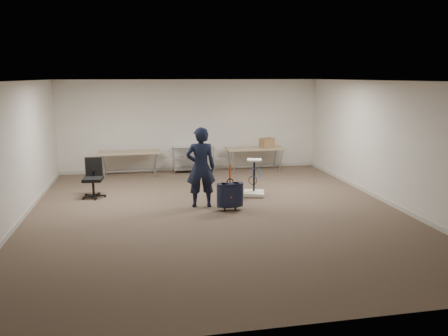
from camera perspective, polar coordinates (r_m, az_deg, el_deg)
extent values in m
plane|color=#46392A|center=(9.50, -1.01, -5.82)|extent=(9.00, 9.00, 0.00)
plane|color=silver|center=(13.59, -4.29, 5.56)|extent=(8.00, 0.00, 8.00)
plane|color=silver|center=(4.91, 8.00, -5.90)|extent=(8.00, 0.00, 8.00)
plane|color=silver|center=(9.37, -25.91, 1.53)|extent=(0.00, 9.00, 9.00)
plane|color=silver|center=(10.61, 20.81, 3.03)|extent=(0.00, 9.00, 9.00)
plane|color=silver|center=(9.05, -1.07, 11.31)|extent=(8.00, 8.00, 0.00)
cube|color=beige|center=(13.80, -4.20, -0.02)|extent=(8.00, 0.02, 0.10)
cube|color=beige|center=(9.68, -25.13, -6.35)|extent=(0.02, 9.00, 0.10)
cube|color=beige|center=(10.87, 20.24, -4.01)|extent=(0.02, 9.00, 0.10)
cube|color=#9A7B5E|center=(13.06, -12.28, 2.02)|extent=(1.80, 0.75, 0.03)
cylinder|color=gray|center=(13.17, -12.17, -0.40)|extent=(1.50, 0.02, 0.02)
cylinder|color=gray|center=(12.87, -15.57, 0.05)|extent=(0.13, 0.04, 0.69)
cylinder|color=gray|center=(12.83, -8.89, 0.31)|extent=(0.13, 0.04, 0.69)
cylinder|color=gray|center=(13.46, -15.37, 0.57)|extent=(0.13, 0.04, 0.69)
cylinder|color=gray|center=(13.42, -8.98, 0.82)|extent=(0.13, 0.04, 0.69)
cube|color=#9A7B5E|center=(13.50, 4.07, 2.58)|extent=(1.80, 0.75, 0.03)
cylinder|color=gray|center=(13.60, 4.03, 0.24)|extent=(1.50, 0.02, 0.02)
cylinder|color=gray|center=(13.11, 1.21, 0.70)|extent=(0.13, 0.04, 0.69)
cylinder|color=gray|center=(13.49, 7.45, 0.92)|extent=(0.13, 0.04, 0.69)
cylinder|color=gray|center=(13.68, 0.69, 1.18)|extent=(0.13, 0.04, 0.69)
cylinder|color=gray|center=(14.05, 6.69, 1.38)|extent=(0.13, 0.04, 0.69)
cylinder|color=silver|center=(13.17, -6.56, 0.91)|extent=(0.02, 0.02, 0.80)
cylinder|color=silver|center=(13.31, -1.40, 1.10)|extent=(0.02, 0.02, 0.80)
cylinder|color=silver|center=(13.61, -6.70, 1.26)|extent=(0.02, 0.02, 0.80)
cylinder|color=silver|center=(13.74, -1.71, 1.44)|extent=(0.02, 0.02, 0.80)
cube|color=silver|center=(13.50, -4.06, -0.07)|extent=(1.20, 0.45, 0.02)
cube|color=silver|center=(13.44, -4.08, 1.39)|extent=(1.20, 0.45, 0.02)
cube|color=silver|center=(13.38, -4.10, 2.78)|extent=(1.20, 0.45, 0.01)
imported|color=black|center=(9.72, -3.06, 0.08)|extent=(0.68, 0.47, 1.81)
cube|color=black|center=(9.54, 0.79, -3.51)|extent=(0.38, 0.23, 0.52)
cube|color=black|center=(9.64, 0.76, -5.04)|extent=(0.34, 0.16, 0.03)
cylinder|color=black|center=(9.61, 0.10, -5.40)|extent=(0.03, 0.07, 0.07)
cylinder|color=black|center=(9.66, 1.48, -5.31)|extent=(0.03, 0.07, 0.07)
torus|color=black|center=(9.47, 0.80, -1.84)|extent=(0.16, 0.03, 0.16)
cube|color=#F1490C|center=(9.45, 0.77, -0.70)|extent=(0.03, 0.01, 0.40)
cylinder|color=black|center=(11.10, -16.64, -3.49)|extent=(0.58, 0.58, 0.09)
cylinder|color=black|center=(11.05, -16.70, -2.49)|extent=(0.06, 0.06, 0.39)
cube|color=black|center=(11.00, -16.76, -1.42)|extent=(0.48, 0.48, 0.08)
cube|color=black|center=(11.15, -16.65, 0.19)|extent=(0.41, 0.09, 0.46)
cube|color=beige|center=(10.82, 3.92, -3.31)|extent=(0.61, 0.61, 0.08)
cylinder|color=black|center=(10.60, 3.14, -3.85)|extent=(0.06, 0.06, 0.04)
cylinder|color=black|center=(10.76, 3.88, -0.99)|extent=(0.05, 0.05, 0.80)
cube|color=beige|center=(10.63, 3.98, 1.04)|extent=(0.41, 0.38, 0.04)
torus|color=blue|center=(10.63, 4.33, -0.61)|extent=(0.27, 0.16, 0.24)
cube|color=#A37D4C|center=(13.55, 5.63, 3.28)|extent=(0.47, 0.41, 0.29)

